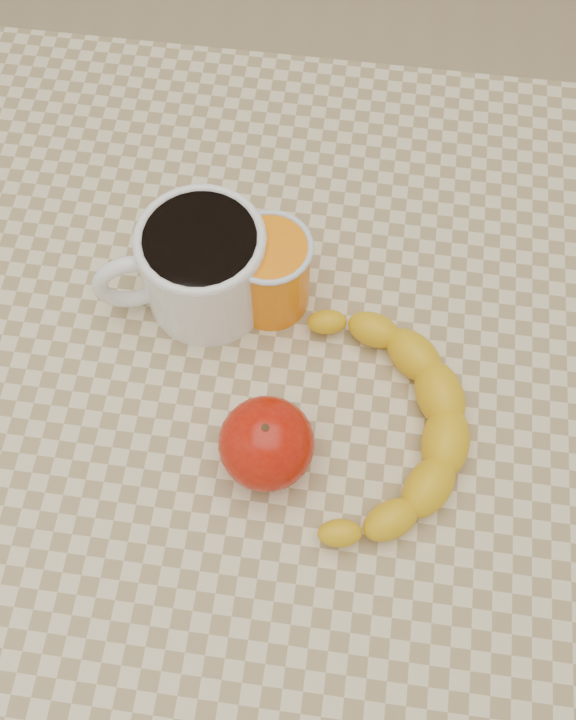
# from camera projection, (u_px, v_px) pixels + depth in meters

# --- Properties ---
(ground) EXTENTS (3.00, 3.00, 0.00)m
(ground) POSITION_uv_depth(u_px,v_px,m) (288.00, 546.00, 1.43)
(ground) COLOR tan
(ground) RESTS_ON ground
(table) EXTENTS (0.80, 0.80, 0.75)m
(table) POSITION_uv_depth(u_px,v_px,m) (288.00, 404.00, 0.83)
(table) COLOR beige
(table) RESTS_ON ground
(coffee_mug) EXTENTS (0.18, 0.15, 0.10)m
(coffee_mug) POSITION_uv_depth(u_px,v_px,m) (200.00, 265.00, 0.74)
(coffee_mug) COLOR white
(coffee_mug) RESTS_ON table
(orange_juice_glass) EXTENTS (0.08, 0.08, 0.09)m
(orange_juice_glass) POSITION_uv_depth(u_px,v_px,m) (270.00, 272.00, 0.75)
(orange_juice_glass) COLOR orange
(orange_juice_glass) RESTS_ON table
(apple) EXTENTS (0.11, 0.11, 0.08)m
(apple) POSITION_uv_depth(u_px,v_px,m) (266.00, 443.00, 0.68)
(apple) COLOR #9E0C05
(apple) RESTS_ON table
(banana) EXTENTS (0.19, 0.27, 0.04)m
(banana) POSITION_uv_depth(u_px,v_px,m) (380.00, 425.00, 0.71)
(banana) COLOR yellow
(banana) RESTS_ON table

